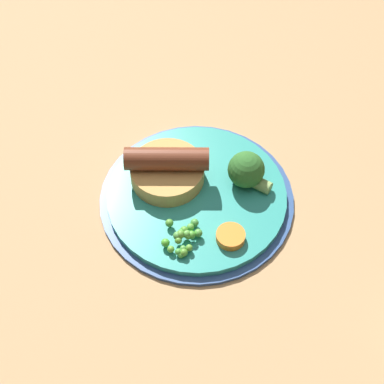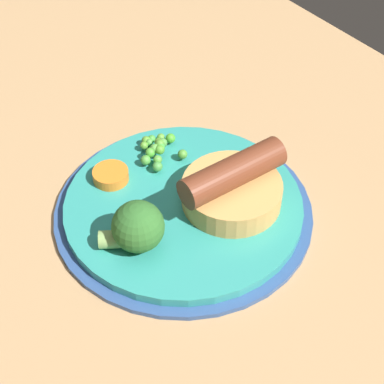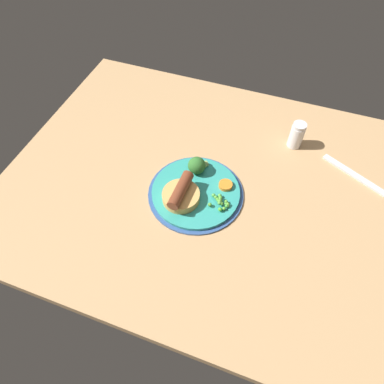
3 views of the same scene
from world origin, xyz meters
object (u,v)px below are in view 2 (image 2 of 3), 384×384
at_px(pea_pile, 157,148).
at_px(broccoli_floret_near, 137,227).
at_px(carrot_slice_0, 111,175).
at_px(dinner_plate, 183,208).
at_px(sausage_pudding, 232,187).

bearing_deg(pea_pile, broccoli_floret_near, 137.55).
distance_m(broccoli_floret_near, carrot_slice_0, 0.09).
height_order(dinner_plate, broccoli_floret_near, broccoli_floret_near).
bearing_deg(carrot_slice_0, sausage_pudding, -141.11).
height_order(pea_pile, broccoli_floret_near, broccoli_floret_near).
bearing_deg(dinner_plate, pea_pile, -14.70).
bearing_deg(pea_pile, sausage_pudding, -169.20).
xyz_separation_m(dinner_plate, carrot_slice_0, (0.07, 0.04, 0.01)).
bearing_deg(pea_pile, carrot_slice_0, 92.91).
relative_size(pea_pile, carrot_slice_0, 1.40).
distance_m(dinner_plate, sausage_pudding, 0.05).
xyz_separation_m(sausage_pudding, pea_pile, (0.09, 0.02, -0.01)).
relative_size(sausage_pudding, broccoli_floret_near, 1.83).
distance_m(dinner_plate, pea_pile, 0.07).
distance_m(dinner_plate, broccoli_floret_near, 0.07).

